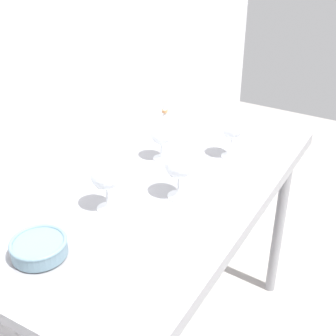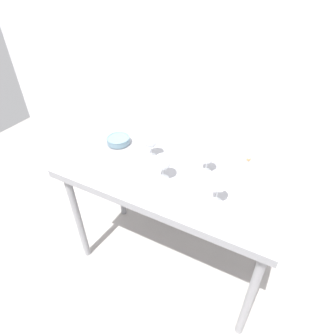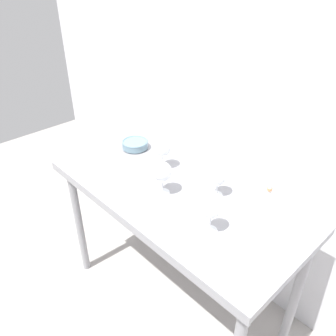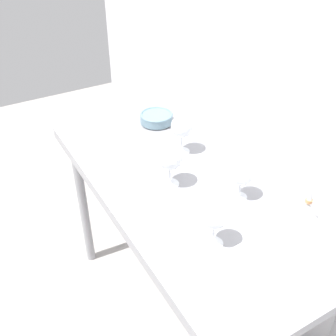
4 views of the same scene
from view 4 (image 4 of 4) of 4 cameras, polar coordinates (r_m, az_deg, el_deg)
name	(u,v)px [view 4 (image 4 of 4)]	position (r m, az deg, el deg)	size (l,w,h in m)	color
ground_plane	(182,318)	(2.29, 2.04, -20.30)	(6.00, 6.00, 0.00)	#A09B96
back_wall	(296,64)	(1.72, 17.48, 13.79)	(3.80, 0.04, 2.60)	silver
steel_counter	(185,204)	(1.69, 2.42, -5.01)	(1.40, 0.65, 0.90)	gray
wine_glass_far_left	(182,127)	(1.74, 1.97, 5.72)	(0.10, 0.10, 0.18)	white
wine_glass_far_right	(241,175)	(1.51, 10.27, -0.93)	(0.09, 0.09, 0.15)	white
wine_glass_near_center	(170,158)	(1.54, 0.25, 1.35)	(0.10, 0.10, 0.18)	white
wine_glass_near_right	(215,217)	(1.30, 6.60, -6.83)	(0.09, 0.09, 0.17)	white
tasting_sheet_upper	(264,255)	(1.37, 13.32, -11.75)	(0.16, 0.27, 0.00)	white
tasting_bowl	(156,118)	(2.02, -1.63, 7.05)	(0.16, 0.16, 0.05)	#4C4C4C
decanter_funnel	(306,212)	(1.50, 18.79, -5.83)	(0.11, 0.11, 0.14)	silver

